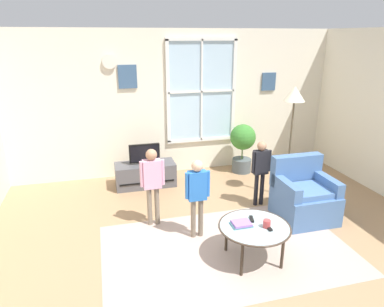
% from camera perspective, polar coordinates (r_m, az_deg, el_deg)
% --- Properties ---
extents(ground_plane, '(6.61, 6.18, 0.02)m').
position_cam_1_polar(ground_plane, '(4.48, 5.92, -15.61)').
color(ground_plane, '#9E7A56').
extents(back_wall, '(6.01, 0.17, 2.63)m').
position_cam_1_polar(back_wall, '(6.55, -2.43, 8.33)').
color(back_wall, silver).
rests_on(back_wall, ground_plane).
extents(area_rug, '(3.01, 1.89, 0.01)m').
position_cam_1_polar(area_rug, '(4.49, 5.70, -15.33)').
color(area_rug, tan).
rests_on(area_rug, ground_plane).
extents(tv_stand, '(1.03, 0.46, 0.41)m').
position_cam_1_polar(tv_stand, '(6.16, -7.62, -3.42)').
color(tv_stand, '#4C4C51').
rests_on(tv_stand, ground_plane).
extents(television, '(0.52, 0.08, 0.35)m').
position_cam_1_polar(television, '(6.02, -7.77, 0.01)').
color(television, '#4C4C4C').
rests_on(television, tv_stand).
extents(armchair, '(0.76, 0.74, 0.87)m').
position_cam_1_polar(armchair, '(5.26, 17.78, -6.74)').
color(armchair, '#476B9E').
rests_on(armchair, ground_plane).
extents(coffee_table, '(0.83, 0.83, 0.45)m').
position_cam_1_polar(coffee_table, '(4.15, 10.16, -11.89)').
color(coffee_table, '#99B2B7').
rests_on(coffee_table, ground_plane).
extents(book_stack, '(0.23, 0.17, 0.05)m').
position_cam_1_polar(book_stack, '(4.11, 8.07, -11.31)').
color(book_stack, '#5E99AB').
rests_on(book_stack, coffee_table).
extents(cup, '(0.09, 0.09, 0.09)m').
position_cam_1_polar(cup, '(4.12, 12.14, -11.17)').
color(cup, '#BF3F3F').
rests_on(cup, coffee_table).
extents(remote_near_books, '(0.04, 0.14, 0.02)m').
position_cam_1_polar(remote_near_books, '(4.12, 12.39, -11.73)').
color(remote_near_books, black).
rests_on(remote_near_books, coffee_table).
extents(remote_near_cup, '(0.08, 0.15, 0.02)m').
position_cam_1_polar(remote_near_cup, '(4.25, 9.73, -10.51)').
color(remote_near_cup, black).
rests_on(remote_near_cup, coffee_table).
extents(person_blue_shirt, '(0.32, 0.15, 1.06)m').
position_cam_1_polar(person_blue_shirt, '(4.41, 0.84, -5.98)').
color(person_blue_shirt, '#726656').
rests_on(person_blue_shirt, ground_plane).
extents(person_black_shirt, '(0.31, 0.14, 1.03)m').
position_cam_1_polar(person_black_shirt, '(5.36, 11.15, -1.99)').
color(person_black_shirt, black).
rests_on(person_black_shirt, ground_plane).
extents(person_pink_shirt, '(0.33, 0.15, 1.11)m').
position_cam_1_polar(person_pink_shirt, '(4.71, -6.52, -4.07)').
color(person_pink_shirt, '#726656').
rests_on(person_pink_shirt, ground_plane).
extents(potted_plant_by_window, '(0.48, 0.48, 0.94)m').
position_cam_1_polar(potted_plant_by_window, '(6.67, 8.27, 1.58)').
color(potted_plant_by_window, '#4C565B').
rests_on(potted_plant_by_window, ground_plane).
extents(floor_lamp, '(0.32, 0.32, 1.79)m').
position_cam_1_polar(floor_lamp, '(5.55, 16.30, 7.52)').
color(floor_lamp, black).
rests_on(floor_lamp, ground_plane).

